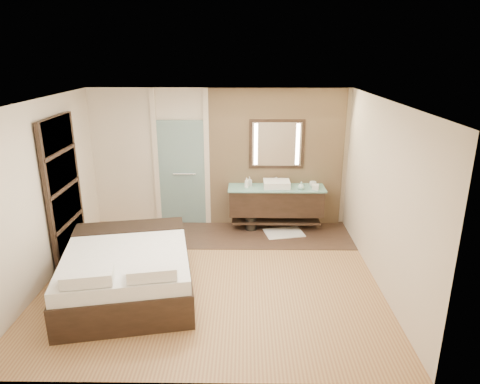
{
  "coord_description": "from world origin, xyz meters",
  "views": [
    {
      "loc": [
        0.49,
        -5.91,
        3.35
      ],
      "look_at": [
        0.42,
        0.6,
        1.2
      ],
      "focal_mm": 32.0,
      "sensor_mm": 36.0,
      "label": 1
    }
  ],
  "objects_px": {
    "vanity": "(276,201)",
    "mirror_unit": "(277,144)",
    "bed": "(128,270)",
    "waste_bin": "(251,223)"
  },
  "relations": [
    {
      "from": "vanity",
      "to": "mirror_unit",
      "type": "bearing_deg",
      "value": 90.0
    },
    {
      "from": "vanity",
      "to": "waste_bin",
      "type": "xyz_separation_m",
      "value": [
        -0.48,
        -0.07,
        -0.44
      ]
    },
    {
      "from": "bed",
      "to": "vanity",
      "type": "bearing_deg",
      "value": 34.83
    },
    {
      "from": "mirror_unit",
      "to": "vanity",
      "type": "bearing_deg",
      "value": -90.0
    },
    {
      "from": "vanity",
      "to": "mirror_unit",
      "type": "distance_m",
      "value": 1.1
    },
    {
      "from": "vanity",
      "to": "waste_bin",
      "type": "bearing_deg",
      "value": -172.01
    },
    {
      "from": "bed",
      "to": "waste_bin",
      "type": "relative_size",
      "value": 8.73
    },
    {
      "from": "vanity",
      "to": "waste_bin",
      "type": "height_order",
      "value": "vanity"
    },
    {
      "from": "bed",
      "to": "waste_bin",
      "type": "xyz_separation_m",
      "value": [
        1.81,
        2.3,
        -0.21
      ]
    },
    {
      "from": "mirror_unit",
      "to": "bed",
      "type": "distance_m",
      "value": 3.7
    }
  ]
}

